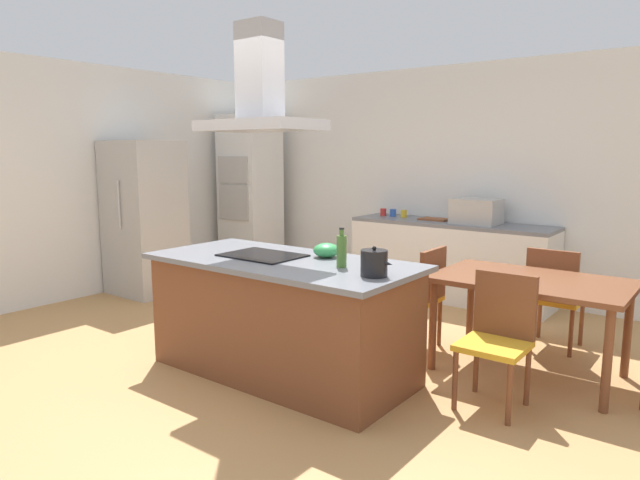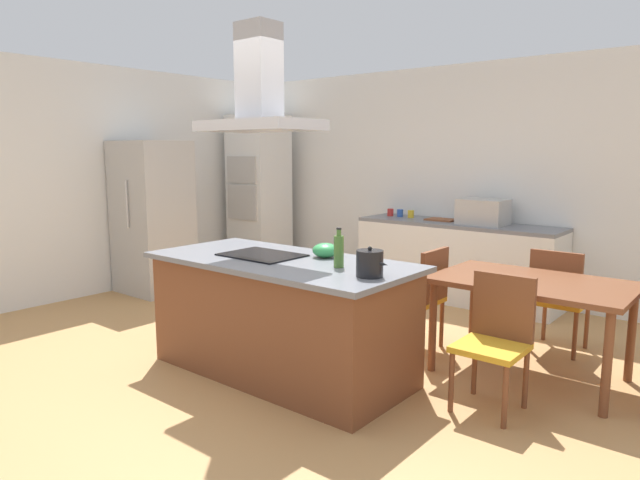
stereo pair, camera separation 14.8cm
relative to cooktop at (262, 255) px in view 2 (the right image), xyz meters
name	(u,v)px [view 2 (the right image)]	position (x,y,z in m)	size (l,w,h in m)	color
ground	(386,326)	(0.20, 1.50, -0.91)	(16.00, 16.00, 0.00)	tan
wall_back	(469,181)	(0.20, 3.25, 0.44)	(7.20, 0.10, 2.70)	white
wall_left	(134,179)	(-3.25, 1.00, 0.44)	(0.10, 8.80, 2.70)	white
kitchen_island	(281,316)	(0.20, 0.00, -0.45)	(2.09, 0.98, 0.90)	brown
cooktop	(262,255)	(0.00, 0.00, 0.00)	(0.60, 0.44, 0.01)	black
tea_kettle	(370,263)	(1.06, -0.08, 0.08)	(0.23, 0.18, 0.20)	black
olive_oil_bottle	(339,251)	(0.73, 0.03, 0.11)	(0.07, 0.07, 0.28)	#47722D
mixing_bowl	(325,250)	(0.42, 0.26, 0.05)	(0.20, 0.20, 0.11)	#33934C
back_counter	(456,261)	(0.26, 2.88, -0.46)	(2.32, 0.62, 0.90)	silver
countertop_microwave	(483,212)	(0.55, 2.88, 0.13)	(0.50, 0.38, 0.28)	#B2AFAA
coffee_mug_red	(390,212)	(-0.69, 2.95, 0.04)	(0.08, 0.08, 0.09)	red
coffee_mug_blue	(400,213)	(-0.55, 2.96, 0.04)	(0.08, 0.08, 0.09)	#2D56B2
coffee_mug_yellow	(411,214)	(-0.39, 2.94, 0.04)	(0.08, 0.08, 0.09)	gold
cutting_board	(441,220)	(0.02, 2.93, 0.00)	(0.34, 0.24, 0.02)	brown
wall_oven_stack	(259,194)	(-2.70, 2.65, 0.20)	(0.70, 0.66, 2.20)	silver
refrigerator	(153,217)	(-2.78, 0.93, 0.00)	(0.80, 0.73, 1.82)	#B2AFAA
dining_table	(532,291)	(1.70, 1.15, -0.24)	(1.40, 0.90, 0.75)	brown
chair_facing_back_wall	(558,294)	(1.70, 1.81, -0.40)	(0.42, 0.42, 0.89)	gold
chair_at_left_end	(423,292)	(0.78, 1.15, -0.40)	(0.42, 0.42, 0.89)	gold
chair_facing_island	(496,333)	(1.70, 0.48, -0.40)	(0.42, 0.42, 0.89)	gold
range_hood	(259,97)	(0.00, 0.00, 1.20)	(0.90, 0.55, 0.78)	#ADADB2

